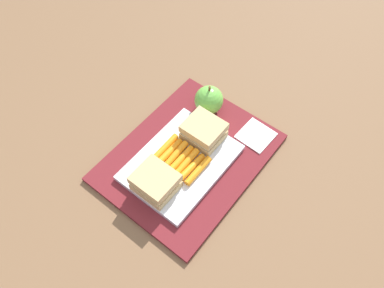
{
  "coord_description": "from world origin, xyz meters",
  "views": [
    {
      "loc": [
        -0.34,
        -0.27,
        0.71
      ],
      "look_at": [
        0.01,
        0.0,
        0.04
      ],
      "focal_mm": 35.73,
      "sensor_mm": 36.0,
      "label": 1
    }
  ],
  "objects_px": {
    "apple": "(209,100)",
    "paper_napkin": "(256,135)",
    "sandwich_half_right": "(204,131)",
    "food_tray": "(181,162)",
    "carrot_sticks_bundle": "(181,159)",
    "sandwich_half_left": "(156,182)"
  },
  "relations": [
    {
      "from": "food_tray",
      "to": "sandwich_half_right",
      "type": "height_order",
      "value": "sandwich_half_right"
    },
    {
      "from": "carrot_sticks_bundle",
      "to": "paper_napkin",
      "type": "xyz_separation_m",
      "value": [
        0.16,
        -0.09,
        -0.02
      ]
    },
    {
      "from": "sandwich_half_left",
      "to": "carrot_sticks_bundle",
      "type": "height_order",
      "value": "sandwich_half_left"
    },
    {
      "from": "sandwich_half_right",
      "to": "paper_napkin",
      "type": "relative_size",
      "value": 1.14
    },
    {
      "from": "apple",
      "to": "sandwich_half_left",
      "type": "bearing_deg",
      "value": -169.35
    },
    {
      "from": "sandwich_half_right",
      "to": "apple",
      "type": "bearing_deg",
      "value": 29.69
    },
    {
      "from": "food_tray",
      "to": "apple",
      "type": "height_order",
      "value": "apple"
    },
    {
      "from": "sandwich_half_right",
      "to": "apple",
      "type": "xyz_separation_m",
      "value": [
        0.08,
        0.04,
        -0.0
      ]
    },
    {
      "from": "carrot_sticks_bundle",
      "to": "paper_napkin",
      "type": "distance_m",
      "value": 0.18
    },
    {
      "from": "food_tray",
      "to": "sandwich_half_left",
      "type": "distance_m",
      "value": 0.08
    },
    {
      "from": "apple",
      "to": "sandwich_half_right",
      "type": "bearing_deg",
      "value": -150.31
    },
    {
      "from": "sandwich_half_left",
      "to": "sandwich_half_right",
      "type": "height_order",
      "value": "same"
    },
    {
      "from": "paper_napkin",
      "to": "apple",
      "type": "bearing_deg",
      "value": 92.32
    },
    {
      "from": "sandwich_half_left",
      "to": "carrot_sticks_bundle",
      "type": "distance_m",
      "value": 0.08
    },
    {
      "from": "food_tray",
      "to": "sandwich_half_left",
      "type": "bearing_deg",
      "value": 180.0
    },
    {
      "from": "carrot_sticks_bundle",
      "to": "apple",
      "type": "height_order",
      "value": "apple"
    },
    {
      "from": "apple",
      "to": "paper_napkin",
      "type": "relative_size",
      "value": 1.1
    },
    {
      "from": "sandwich_half_right",
      "to": "apple",
      "type": "relative_size",
      "value": 1.04
    },
    {
      "from": "apple",
      "to": "paper_napkin",
      "type": "xyz_separation_m",
      "value": [
        0.01,
        -0.13,
        -0.03
      ]
    },
    {
      "from": "carrot_sticks_bundle",
      "to": "sandwich_half_right",
      "type": "bearing_deg",
      "value": -0.16
    },
    {
      "from": "sandwich_half_left",
      "to": "carrot_sticks_bundle",
      "type": "xyz_separation_m",
      "value": [
        0.08,
        0.0,
        -0.02
      ]
    },
    {
      "from": "sandwich_half_right",
      "to": "apple",
      "type": "distance_m",
      "value": 0.09
    }
  ]
}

